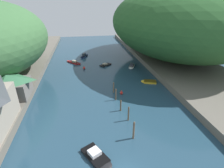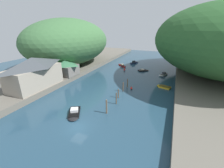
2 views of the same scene
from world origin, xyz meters
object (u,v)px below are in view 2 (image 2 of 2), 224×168
Objects in this scene: channel_buoy_near at (131,88)px; person_on_quay at (47,83)px; boat_navy_launch at (122,65)px; waterfront_building at (34,72)px; boat_far_upstream at (144,70)px; boat_small_dinghy at (163,75)px; boat_mid_channel at (134,63)px; channel_buoy_far at (124,69)px; boathouse_shed at (65,67)px; boat_white_cruiser at (74,113)px; boat_near_quay at (163,87)px.

channel_buoy_near is 0.60× the size of person_on_quay.
person_on_quay is (-9.59, -34.90, 2.16)m from boat_navy_launch.
waterfront_building is 39.79m from boat_far_upstream.
boat_mid_channel reaches higher than boat_small_dinghy.
person_on_quay is (-13.17, -28.20, 2.03)m from channel_buoy_far.
waterfront_building reaches higher than boathouse_shed.
channel_buoy_far is (-0.63, -13.56, -0.01)m from boat_mid_channel.
boat_small_dinghy is 15.25m from channel_buoy_far.
boathouse_shed is 1.42× the size of boat_white_cruiser.
boat_mid_channel is (16.18, 43.24, -5.23)m from waterfront_building.
boathouse_shed is 35.21m from boat_mid_channel.
waterfront_building is 26.84m from channel_buoy_near.
channel_buoy_far reaches higher than boat_near_quay.
boat_near_quay is 2.54× the size of person_on_quay.
person_on_quay is at bearing -69.15° from boat_far_upstream.
person_on_quay is at bearing -147.91° from boat_navy_launch.
person_on_quay reaches higher than boat_navy_launch.
boathouse_shed reaches higher than boat_navy_launch.
waterfront_building is 12.19m from boathouse_shed.
boat_small_dinghy is (30.59, 16.60, -3.63)m from boathouse_shed.
boat_navy_launch is (11.97, 36.39, -5.36)m from waterfront_building.
boathouse_shed is at bearing -158.43° from boat_navy_launch.
boat_small_dinghy is at bearing -3.80° from channel_buoy_far.
boat_mid_channel is at bearing 175.82° from boat_far_upstream.
waterfront_building is 38.68m from boat_navy_launch.
boat_white_cruiser is 42.20m from boat_navy_launch.
person_on_quay reaches higher than boat_small_dinghy.
waterfront_building is 2.93× the size of boat_mid_channel.
boat_navy_launch is at bearing -146.80° from boat_far_upstream.
channel_buoy_near is (-8.37, -5.06, 0.14)m from boat_near_quay.
channel_buoy_far is at bearing -118.42° from boat_white_cruiser.
channel_buoy_far is at bearing 114.03° from channel_buoy_near.
boat_white_cruiser is 35.28m from channel_buoy_far.
boat_navy_launch reaches higher than boat_white_cruiser.
boat_near_quay is 3.72× the size of channel_buoy_far.
waterfront_building is at bearing -90.84° from boathouse_shed.
boathouse_shed reaches higher than boat_white_cruiser.
channel_buoy_near is at bearing 138.57° from boat_near_quay.
boat_small_dinghy is 11.97m from boat_near_quay.
waterfront_building is 1.85× the size of boathouse_shed.
person_on_quay is at bearing -56.58° from boat_white_cruiser.
waterfront_building reaches higher than channel_buoy_near.
boat_white_cruiser is 5.54× the size of channel_buoy_near.
waterfront_building is 3.14× the size of boat_far_upstream.
channel_buoy_near is (-7.20, -16.98, 0.00)m from boat_small_dinghy.
boat_small_dinghy is 0.82× the size of boat_white_cruiser.
waterfront_building is at bearing -117.65° from channel_buoy_far.
boat_small_dinghy is 3.98× the size of channel_buoy_far.
boat_white_cruiser reaches higher than channel_buoy_near.
boat_navy_launch is at bearing 62.87° from boat_near_quay.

